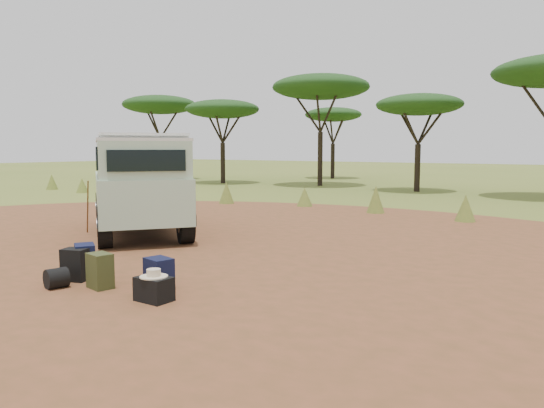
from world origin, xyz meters
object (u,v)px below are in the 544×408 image
Objects in this scene: backpack_navy at (85,261)px; backpack_olive at (100,271)px; walking_staff at (88,207)px; backpack_black at (75,265)px; duffel_navy at (159,273)px; hard_case at (154,289)px; safari_vehicle at (139,187)px.

backpack_olive is (0.79, -0.30, -0.01)m from backpack_navy.
walking_staff reaches higher than backpack_black.
backpack_navy is at bearing -159.18° from duffel_navy.
hard_case is at bearing 23.45° from backpack_navy.
safari_vehicle is 9.80× the size of backpack_black.
hard_case is at bearing 11.50° from backpack_olive.
safari_vehicle is at bearing 140.63° from hard_case.
walking_staff reaches higher than backpack_navy.
backpack_olive is at bearing -11.22° from safari_vehicle.
safari_vehicle is 9.30× the size of backpack_navy.
walking_staff is 2.45× the size of backpack_navy.
backpack_navy reaches higher than duffel_navy.
walking_staff is (-1.15, -0.67, -0.52)m from safari_vehicle.
hard_case is (5.86, -3.16, -0.50)m from walking_staff.
walking_staff is 5.04m from backpack_black.
safari_vehicle is 5.28m from backpack_olive.
safari_vehicle reaches higher than walking_staff.
backpack_black reaches higher than hard_case.
walking_staff is 2.51× the size of backpack_olive.
hard_case is at bearing -22.96° from backpack_black.
backpack_navy is (3.88, -2.86, -0.39)m from walking_staff.
safari_vehicle is at bearing 154.45° from duffel_navy.
hard_case is (0.46, -0.52, -0.06)m from duffel_navy.
backpack_black is (2.81, -3.77, -0.92)m from safari_vehicle.
backpack_black is at bearing -173.71° from backpack_olive.
safari_vehicle is 6.16m from hard_case.
backpack_olive is at bearing -131.90° from duffel_navy.
hard_case is at bearing -94.19° from walking_staff.
backpack_navy is at bearing 170.88° from backpack_olive.
safari_vehicle is 1.43m from walking_staff.
backpack_navy reaches higher than backpack_black.
hard_case is (1.98, -0.30, -0.11)m from backpack_navy.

